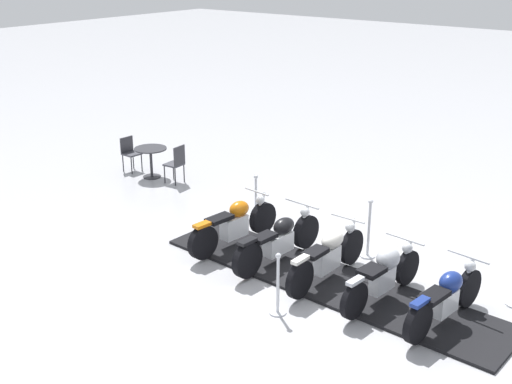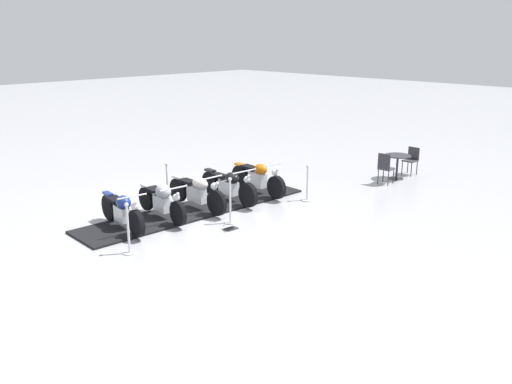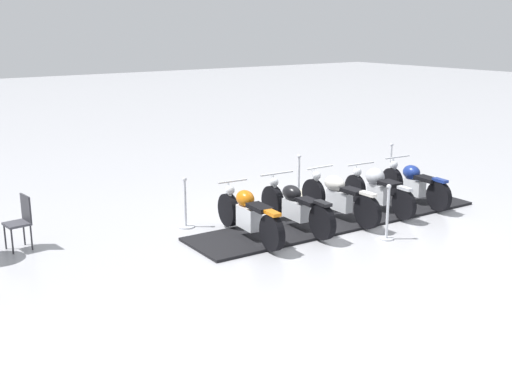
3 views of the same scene
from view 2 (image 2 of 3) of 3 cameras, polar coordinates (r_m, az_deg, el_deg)
ground_plane at (r=14.26m, az=-6.22°, el=-1.93°), size 80.00×80.00×0.00m
display_platform at (r=14.25m, az=-6.22°, el=-1.82°), size 1.68×6.59×0.05m
motorcycle_navy at (r=12.98m, az=-13.91°, el=-1.89°), size 2.12×0.70×0.93m
motorcycle_chrome at (r=13.48m, az=-9.88°, el=-0.80°), size 2.16×0.72×0.91m
motorcycle_cream at (r=14.07m, az=-6.19°, el=0.05°), size 2.27×0.68×0.97m
motorcycle_black at (r=14.73m, az=-2.84°, el=0.71°), size 2.31×0.78×0.96m
motorcycle_copper at (r=15.43m, az=0.23°, el=1.52°), size 2.27×0.62×0.96m
stanchion_left_mid at (r=15.21m, az=-9.32°, el=0.64°), size 0.28×0.28×1.06m
stanchion_right_rear at (r=15.00m, az=5.41°, el=0.24°), size 0.35×0.35×1.01m
stanchion_right_front at (r=11.63m, az=-13.27°, el=-4.44°), size 0.28×0.28×1.12m
stanchion_right_mid at (r=13.11m, az=-2.73°, el=-1.60°), size 0.30×0.30×1.16m
info_placard at (r=12.82m, az=-2.64°, el=-3.61°), size 0.28×0.32×0.23m
cafe_table at (r=17.68m, az=14.68°, el=3.19°), size 0.82×0.82×0.77m
cafe_chair_near_table at (r=18.37m, az=16.05°, el=3.38°), size 0.41×0.41×0.89m
cafe_chair_across_table at (r=16.95m, az=13.46°, el=2.62°), size 0.43×0.43×0.97m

